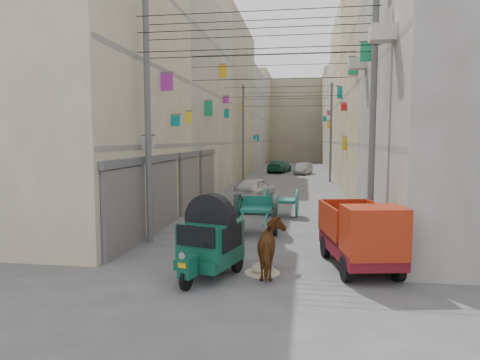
% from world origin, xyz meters
% --- Properties ---
extents(ground, '(140.00, 140.00, 0.00)m').
position_xyz_m(ground, '(0.00, 0.00, 0.00)').
color(ground, '#444447').
rests_on(ground, ground).
extents(building_row_left, '(8.00, 62.00, 14.00)m').
position_xyz_m(building_row_left, '(-8.00, 34.13, 6.46)').
color(building_row_left, beige).
rests_on(building_row_left, ground).
extents(building_row_right, '(8.00, 62.00, 14.00)m').
position_xyz_m(building_row_right, '(8.00, 34.13, 6.46)').
color(building_row_right, '#ACA7A1').
rests_on(building_row_right, ground).
extents(end_cap_building, '(22.00, 10.00, 13.00)m').
position_xyz_m(end_cap_building, '(0.00, 66.00, 6.50)').
color(end_cap_building, tan).
rests_on(end_cap_building, ground).
extents(shutters_left, '(0.18, 14.40, 2.88)m').
position_xyz_m(shutters_left, '(-3.92, 10.38, 1.49)').
color(shutters_left, '#4B4B50').
rests_on(shutters_left, ground).
extents(signboards, '(8.22, 40.52, 5.67)m').
position_xyz_m(signboards, '(-0.01, 21.66, 3.43)').
color(signboards, purple).
rests_on(signboards, ground).
extents(ac_units, '(0.70, 6.55, 3.35)m').
position_xyz_m(ac_units, '(3.65, 7.67, 7.43)').
color(ac_units, '#B6B4A4').
rests_on(ac_units, ground).
extents(utility_poles, '(7.40, 22.20, 8.00)m').
position_xyz_m(utility_poles, '(0.00, 17.00, 4.00)').
color(utility_poles, '#545456').
rests_on(utility_poles, ground).
extents(overhead_cables, '(7.40, 22.52, 1.12)m').
position_xyz_m(overhead_cables, '(0.00, 14.40, 6.77)').
color(overhead_cables, black).
rests_on(overhead_cables, ground).
extents(auto_rickshaw, '(1.70, 2.37, 1.61)m').
position_xyz_m(auto_rickshaw, '(-0.77, 2.75, 0.95)').
color(auto_rickshaw, black).
rests_on(auto_rickshaw, ground).
extents(tonga_cart, '(1.62, 3.32, 1.49)m').
position_xyz_m(tonga_cart, '(-0.15, 7.69, 0.78)').
color(tonga_cart, black).
rests_on(tonga_cart, ground).
extents(mini_truck, '(2.05, 3.51, 1.86)m').
position_xyz_m(mini_truck, '(3.10, 3.62, 0.89)').
color(mini_truck, black).
rests_on(mini_truck, ground).
extents(second_cart, '(1.51, 1.35, 1.27)m').
position_xyz_m(second_cart, '(0.56, 11.45, 0.68)').
color(second_cart, '#166154').
rests_on(second_cart, ground).
extents(feed_sack, '(0.57, 0.46, 0.29)m').
position_xyz_m(feed_sack, '(0.51, 3.18, 0.14)').
color(feed_sack, beige).
rests_on(feed_sack, ground).
extents(horse, '(0.94, 1.77, 1.43)m').
position_xyz_m(horse, '(0.79, 3.00, 0.72)').
color(horse, brown).
rests_on(horse, ground).
extents(distant_car_white, '(2.44, 3.88, 1.23)m').
position_xyz_m(distant_car_white, '(-1.35, 17.36, 0.62)').
color(distant_car_white, silver).
rests_on(distant_car_white, ground).
extents(distant_car_grey, '(1.97, 3.64, 1.14)m').
position_xyz_m(distant_car_grey, '(1.38, 35.43, 0.57)').
color(distant_car_grey, slate).
rests_on(distant_car_grey, ground).
extents(distant_car_green, '(2.69, 4.75, 1.30)m').
position_xyz_m(distant_car_green, '(-1.13, 37.44, 0.65)').
color(distant_car_green, '#1B513D').
rests_on(distant_car_green, ground).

